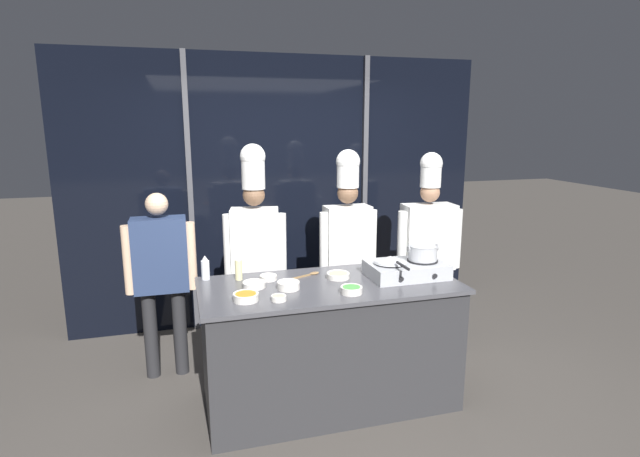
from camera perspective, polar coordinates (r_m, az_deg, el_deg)
The scene contains 20 objects.
ground_plane at distance 3.97m, azimuth 1.05°, elevation -19.06°, with size 24.00×24.00×0.00m, color #47423D.
window_wall_back at distance 5.10m, azimuth -4.52°, elevation 4.16°, with size 4.20×0.09×2.70m.
demo_counter at distance 3.75m, azimuth 1.08°, elevation -13.00°, with size 1.84×0.83×0.92m.
portable_stove at distance 3.77m, azimuth 9.84°, elevation -4.61°, with size 0.57×0.39×0.12m.
frying_pan at distance 3.69m, azimuth 8.09°, elevation -3.55°, with size 0.25×0.42×0.05m.
stock_pot at distance 3.79m, azimuth 11.69°, elevation -2.66°, with size 0.24×0.22×0.12m.
squeeze_bottle_clear at distance 3.74m, azimuth -12.97°, elevation -4.43°, with size 0.06×0.06×0.18m.
squeeze_bottle_oil at distance 3.68m, azimuth -9.29°, elevation -4.44°, with size 0.05×0.05×0.19m.
prep_bowl_carrots at distance 3.27m, azimuth -8.48°, elevation -7.67°, with size 0.17×0.17×0.05m.
prep_bowl_bean_sprouts at distance 3.46m, azimuth -3.62°, elevation -6.42°, with size 0.16×0.16×0.05m.
prep_bowl_shrimp at distance 3.25m, azimuth -4.74°, elevation -7.88°, with size 0.10×0.10×0.04m.
prep_bowl_ginger at distance 3.69m, azimuth 2.08°, elevation -5.33°, with size 0.17×0.17×0.04m.
prep_bowl_onion at distance 3.67m, azimuth -5.92°, elevation -5.54°, with size 0.12×0.12×0.04m.
prep_bowl_noodles at distance 3.52m, azimuth -7.55°, elevation -6.31°, with size 0.16×0.16×0.04m.
prep_bowl_scallions at distance 3.38m, azimuth 3.61°, elevation -6.95°, with size 0.15×0.15×0.05m.
serving_spoon_slotted at distance 3.77m, azimuth -1.05°, elevation -5.23°, with size 0.24×0.13×0.02m.
person_guest at distance 4.16m, azimuth -17.70°, elevation -4.36°, with size 0.55×0.22×1.52m.
chef_head at distance 4.15m, azimuth -7.43°, elevation -1.37°, with size 0.51×0.27×1.88m.
chef_sous at distance 4.31m, azimuth 3.13°, elevation -1.13°, with size 0.52×0.21×1.83m.
chef_line at distance 4.65m, azimuth 12.23°, elevation -1.24°, with size 0.61×0.27×1.79m.
Camera 1 is at (-1.00, -3.24, 2.06)m, focal length 28.00 mm.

